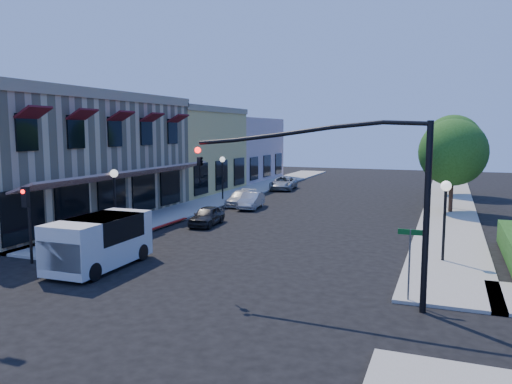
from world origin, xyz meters
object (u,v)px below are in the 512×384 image
(street_tree_b, at_px, (453,143))
(lamppost_right_near, at_px, (445,200))
(street_tree_a, at_px, (453,152))
(parked_car_c, at_px, (241,198))
(parked_car_a, at_px, (207,216))
(parked_car_d, at_px, (283,183))
(parked_car_b, at_px, (251,200))
(lamppost_left_near, at_px, (114,185))
(lamppost_left_far, at_px, (222,167))
(signal_mast_arm, at_px, (358,181))
(street_name_sign, at_px, (410,253))
(secondary_signal, at_px, (27,211))
(lamppost_right_far, at_px, (447,171))
(white_van, at_px, (98,239))

(street_tree_b, bearing_deg, lamppost_right_near, -90.72)
(street_tree_a, distance_m, parked_car_c, 15.42)
(parked_car_a, height_order, parked_car_d, parked_car_d)
(lamppost_right_near, height_order, parked_car_b, lamppost_right_near)
(lamppost_left_near, height_order, lamppost_left_far, same)
(parked_car_a, bearing_deg, lamppost_right_near, -21.72)
(lamppost_right_near, bearing_deg, signal_mast_arm, -112.12)
(street_tree_a, xyz_separation_m, lamppost_left_near, (-17.30, -14.00, -1.46))
(lamppost_right_near, bearing_deg, lamppost_left_far, 140.53)
(parked_car_b, bearing_deg, parked_car_c, 134.29)
(street_tree_a, height_order, street_name_sign, street_tree_a)
(secondary_signal, distance_m, parked_car_b, 17.96)
(street_tree_b, xyz_separation_m, lamppost_left_near, (-17.30, -24.00, -1.81))
(parked_car_a, bearing_deg, parked_car_b, 84.31)
(lamppost_right_far, xyz_separation_m, parked_car_a, (-13.38, -12.00, -2.16))
(parked_car_c, bearing_deg, parked_car_d, 87.11)
(secondary_signal, bearing_deg, lamppost_left_near, 94.34)
(street_name_sign, bearing_deg, street_tree_a, 86.24)
(signal_mast_arm, bearing_deg, street_tree_a, 81.83)
(signal_mast_arm, distance_m, lamppost_right_far, 22.70)
(lamppost_right_near, xyz_separation_m, parked_car_d, (-14.70, 22.90, -2.10))
(street_tree_a, bearing_deg, lamppost_left_near, -141.02)
(lamppost_left_near, bearing_deg, parked_car_c, 78.44)
(signal_mast_arm, distance_m, lamppost_right_near, 7.15)
(street_tree_b, bearing_deg, parked_car_b, -136.30)
(lamppost_left_near, bearing_deg, signal_mast_arm, -24.37)
(street_name_sign, distance_m, lamppost_right_near, 5.98)
(lamppost_right_far, relative_size, parked_car_b, 1.00)
(white_van, distance_m, parked_car_c, 18.11)
(signal_mast_arm, height_order, white_van, signal_mast_arm)
(lamppost_left_near, distance_m, parked_car_a, 5.81)
(street_tree_a, bearing_deg, street_name_sign, -93.76)
(lamppost_right_far, bearing_deg, street_name_sign, -92.63)
(street_name_sign, bearing_deg, signal_mast_arm, -156.80)
(lamppost_right_near, xyz_separation_m, lamppost_right_far, (0.00, 16.00, 0.00))
(lamppost_right_near, height_order, parked_car_d, lamppost_right_near)
(lamppost_left_near, height_order, white_van, lamppost_left_near)
(lamppost_left_near, distance_m, lamppost_left_far, 14.00)
(lamppost_left_far, xyz_separation_m, parked_car_d, (2.30, 8.90, -2.10))
(parked_car_b, bearing_deg, signal_mast_arm, -65.55)
(secondary_signal, distance_m, lamppost_left_far, 20.60)
(street_tree_b, height_order, parked_car_a, street_tree_b)
(street_tree_a, xyz_separation_m, signal_mast_arm, (-2.94, -20.50, -0.11))
(street_tree_b, distance_m, secondary_signal, 34.97)
(lamppost_right_near, bearing_deg, white_van, -155.54)
(signal_mast_arm, relative_size, parked_car_d, 1.76)
(street_tree_b, height_order, lamppost_right_near, street_tree_b)
(street_name_sign, bearing_deg, lamppost_left_far, 128.94)
(street_tree_a, relative_size, parked_car_c, 1.69)
(lamppost_right_near, bearing_deg, parked_car_b, 140.42)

